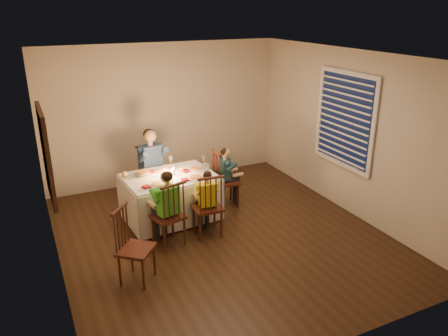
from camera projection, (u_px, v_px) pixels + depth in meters
name	position (u px, v px, depth m)	size (l,w,h in m)	color
ground	(222.00, 235.00, 6.48)	(5.00, 5.00, 0.00)	black
wall_left	(48.00, 179.00, 5.12)	(0.02, 5.00, 2.60)	beige
wall_right	(349.00, 133.00, 6.93)	(0.02, 5.00, 2.60)	beige
wall_back	(164.00, 114.00, 8.14)	(4.50, 0.02, 2.60)	beige
ceiling	(221.00, 56.00, 5.57)	(5.00, 5.00, 0.00)	white
dining_table	(170.00, 188.00, 6.83)	(1.47, 1.11, 0.70)	silver
chair_adult	(154.00, 200.00, 7.64)	(0.41, 0.39, 0.99)	#3A1910
chair_near_left	(169.00, 244.00, 6.25)	(0.41, 0.39, 0.99)	#3A1910
chair_near_right	(208.00, 234.00, 6.52)	(0.41, 0.39, 0.99)	#3A1910
chair_end	(226.00, 205.00, 7.46)	(0.41, 0.39, 0.99)	#3A1910
chair_extra	(138.00, 280.00, 5.44)	(0.40, 0.38, 0.98)	#3A1910
adult	(154.00, 200.00, 7.64)	(0.48, 0.44, 1.29)	#32537E
child_green	(169.00, 244.00, 6.25)	(0.39, 0.35, 1.12)	green
child_yellow	(208.00, 234.00, 6.52)	(0.33, 0.30, 1.02)	yellow
child_teal	(226.00, 205.00, 7.46)	(0.33, 0.30, 1.02)	#1B3B43
setting_adult	(162.00, 170.00, 6.97)	(0.26, 0.26, 0.02)	silver
setting_green	(158.00, 185.00, 6.40)	(0.26, 0.26, 0.02)	silver
setting_yellow	(196.00, 178.00, 6.65)	(0.26, 0.26, 0.02)	silver
setting_teal	(196.00, 169.00, 7.00)	(0.26, 0.26, 0.02)	silver
candle_left	(165.00, 174.00, 6.71)	(0.06, 0.06, 0.10)	white
candle_right	(173.00, 172.00, 6.77)	(0.06, 0.06, 0.10)	white
squash	(125.00, 174.00, 6.69)	(0.09, 0.09, 0.09)	yellow
orange_fruit	(182.00, 170.00, 6.89)	(0.08, 0.08, 0.08)	#EF5D14
serving_bowl	(142.00, 174.00, 6.76)	(0.22, 0.22, 0.06)	silver
wall_mirror	(46.00, 155.00, 5.31)	(0.06, 0.95, 1.15)	black
window_blinds	(344.00, 120.00, 6.93)	(0.07, 1.34, 1.54)	#0D1736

